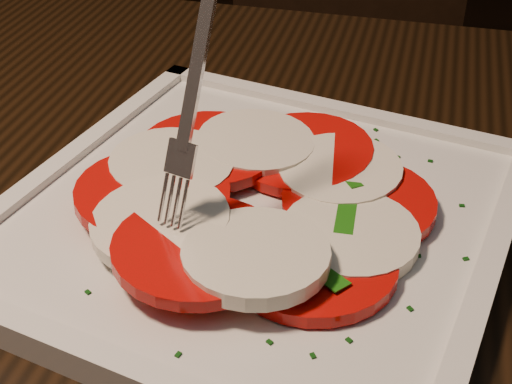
% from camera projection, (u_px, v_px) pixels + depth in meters
% --- Properties ---
extents(table, '(1.30, 0.96, 0.75)m').
position_uv_depth(table, '(250.00, 338.00, 0.53)').
color(table, black).
rests_on(table, ground).
extents(chair, '(0.50, 0.50, 0.93)m').
position_uv_depth(chair, '(341.00, 46.00, 1.25)').
color(chair, black).
rests_on(chair, ground).
extents(plate, '(0.33, 0.33, 0.01)m').
position_uv_depth(plate, '(256.00, 220.00, 0.47)').
color(plate, silver).
rests_on(plate, table).
extents(caprese_salad, '(0.26, 0.27, 0.03)m').
position_uv_depth(caprese_salad, '(256.00, 197.00, 0.46)').
color(caprese_salad, '#BD0404').
rests_on(caprese_salad, plate).
extents(fork, '(0.04, 0.07, 0.15)m').
position_uv_depth(fork, '(202.00, 80.00, 0.40)').
color(fork, white).
rests_on(fork, caprese_salad).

